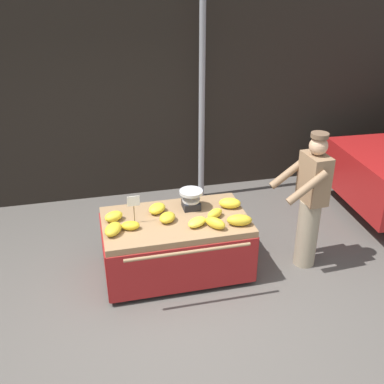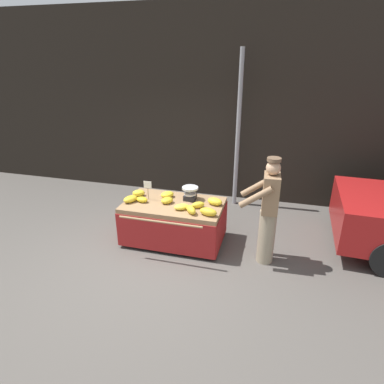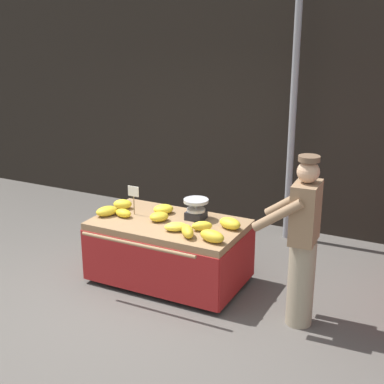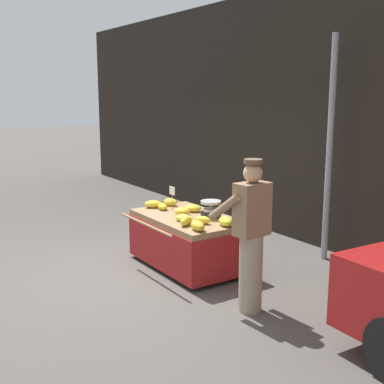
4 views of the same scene
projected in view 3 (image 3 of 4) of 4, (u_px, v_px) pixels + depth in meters
ground_plane at (115, 307)px, 5.80m from camera, size 60.00×60.00×0.00m
back_wall at (234, 80)px, 7.81m from camera, size 16.00×0.24×4.08m
street_pole at (292, 122)px, 7.11m from camera, size 0.09×0.09×3.21m
banana_cart at (169, 239)px, 6.20m from camera, size 1.70×1.19×0.73m
weighing_scale at (196, 209)px, 6.17m from camera, size 0.28×0.28×0.23m
price_sign at (133, 194)px, 6.28m from camera, size 0.14×0.01×0.34m
banana_bunch_0 at (230, 223)px, 5.92m from camera, size 0.30×0.23×0.12m
banana_bunch_1 at (202, 226)px, 5.86m from camera, size 0.24×0.21×0.11m
banana_bunch_2 at (159, 217)px, 6.13m from camera, size 0.27×0.27×0.11m
banana_bunch_3 at (163, 209)px, 6.36m from camera, size 0.28×0.28×0.11m
banana_bunch_4 at (123, 204)px, 6.52m from camera, size 0.26×0.23×0.11m
banana_bunch_5 at (212, 236)px, 5.57m from camera, size 0.31×0.20×0.13m
banana_bunch_6 at (187, 231)px, 5.70m from camera, size 0.25×0.27×0.12m
banana_bunch_7 at (107, 211)px, 6.30m from camera, size 0.27×0.31×0.11m
banana_bunch_8 at (123, 213)px, 6.26m from camera, size 0.22×0.16×0.09m
banana_bunch_9 at (176, 227)px, 5.86m from camera, size 0.29×0.26×0.09m
vendor_person at (302, 242)px, 5.24m from camera, size 0.60×0.54×1.71m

